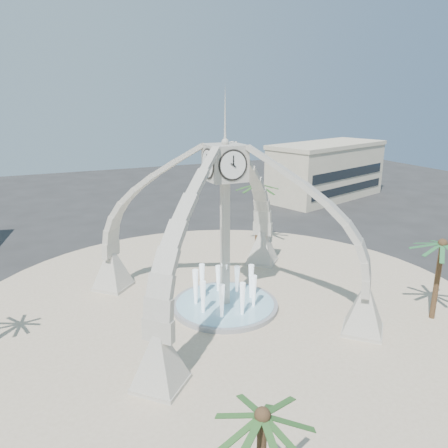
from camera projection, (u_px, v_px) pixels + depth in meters
name	position (u px, v px, depth m)	size (l,w,h in m)	color
ground	(225.00, 308.00, 33.14)	(140.00, 140.00, 0.00)	#282828
plaza	(225.00, 307.00, 33.13)	(40.00, 40.00, 0.06)	beige
clock_tower	(225.00, 226.00, 31.32)	(17.94, 17.94, 16.30)	beige
fountain	(225.00, 304.00, 33.06)	(8.00, 8.00, 3.62)	#98989B
building_ne	(327.00, 170.00, 68.20)	(21.87, 14.17, 8.60)	beige
palm_east	(442.00, 244.00, 29.97)	(5.09, 5.09, 6.50)	brown
palm_north	(258.00, 185.00, 44.21)	(4.88, 4.88, 7.74)	brown
palm_south	(262.00, 418.00, 14.44)	(4.61, 4.61, 5.95)	brown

